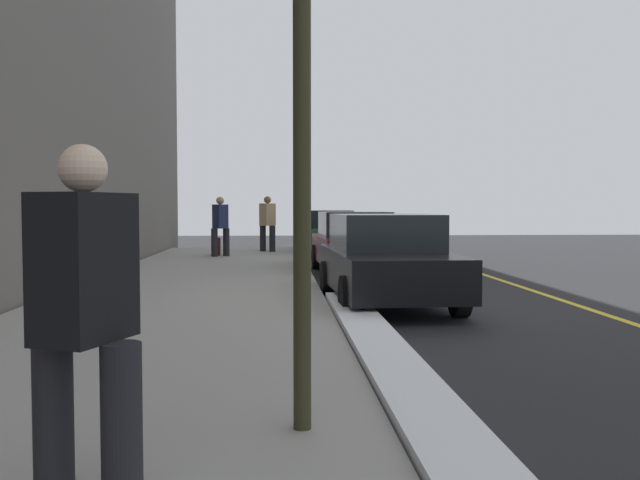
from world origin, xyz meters
The scene contains 11 objects.
ground_plane centered at (0.00, 0.00, 0.00)m, with size 56.00×56.00×0.00m, color black.
sidewalk centered at (0.00, -3.30, 0.07)m, with size 28.00×4.60×0.15m, color gray.
lane_stripe_centre centered at (0.00, 3.20, 0.00)m, with size 28.00×0.14×0.01m, color gold.
snow_bank_curb centered at (4.38, -0.70, 0.11)m, with size 8.86×0.56×0.22m, color white.
parked_car_green centered at (-12.50, -0.02, 0.76)m, with size 4.82×1.98×1.51m.
parked_car_maroon centered at (-5.62, 0.13, 0.76)m, with size 4.25×1.99×1.51m.
parked_car_black centered at (-0.12, 0.04, 0.76)m, with size 4.42×2.03×1.51m.
pedestrian_black_coat centered at (7.97, -2.71, 1.11)m, with size 0.56×0.56×1.79m.
pedestrian_tan_coat centered at (-11.79, -2.10, 1.13)m, with size 0.58×0.55×1.84m.
pedestrian_navy_coat centered at (-9.61, -3.48, 1.10)m, with size 0.57×0.53×1.79m.
rolling_suitcase centered at (-10.01, -3.63, 0.43)m, with size 0.34×0.22×0.90m.
Camera 1 is at (11.37, -1.78, 1.64)m, focal length 38.98 mm.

